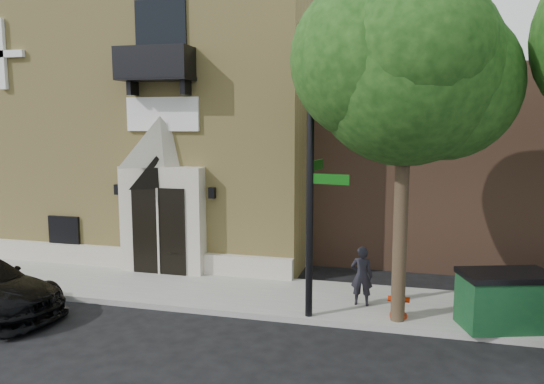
# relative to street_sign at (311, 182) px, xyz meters

# --- Properties ---
(ground) EXTENTS (120.00, 120.00, 0.00)m
(ground) POSITION_rel_street_sign_xyz_m (-3.99, -0.22, -3.33)
(ground) COLOR black
(ground) RESTS_ON ground
(sidewalk) EXTENTS (42.00, 3.00, 0.15)m
(sidewalk) POSITION_rel_street_sign_xyz_m (-2.99, 1.28, -3.26)
(sidewalk) COLOR gray
(sidewalk) RESTS_ON ground
(church) EXTENTS (12.20, 11.01, 9.30)m
(church) POSITION_rel_street_sign_xyz_m (-6.98, 7.74, 1.30)
(church) COLOR tan
(church) RESTS_ON ground
(street_tree_left) EXTENTS (4.97, 4.38, 7.77)m
(street_tree_left) POSITION_rel_street_sign_xyz_m (2.04, 0.13, 2.53)
(street_tree_left) COLOR #38281C
(street_tree_left) RESTS_ON sidewalk
(street_sign) EXTENTS (1.00, 1.07, 6.32)m
(street_sign) POSITION_rel_street_sign_xyz_m (0.00, 0.00, 0.00)
(street_sign) COLOR black
(street_sign) RESTS_ON sidewalk
(fire_hydrant) EXTENTS (0.50, 0.40, 0.88)m
(fire_hydrant) POSITION_rel_street_sign_xyz_m (2.03, 0.40, -2.75)
(fire_hydrant) COLOR #A51E00
(fire_hydrant) RESTS_ON sidewalk
(dumpster) EXTENTS (2.18, 1.64, 1.27)m
(dumpster) POSITION_rel_street_sign_xyz_m (4.32, 0.38, -2.54)
(dumpster) COLOR #103C20
(dumpster) RESTS_ON sidewalk
(planter) EXTENTS (0.67, 0.60, 0.68)m
(planter) POSITION_rel_street_sign_xyz_m (-4.61, 2.45, -2.84)
(planter) COLOR #4B672B
(planter) RESTS_ON sidewalk
(pedestrian_near) EXTENTS (0.55, 0.36, 1.49)m
(pedestrian_near) POSITION_rel_street_sign_xyz_m (1.11, 1.05, -2.43)
(pedestrian_near) COLOR black
(pedestrian_near) RESTS_ON sidewalk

